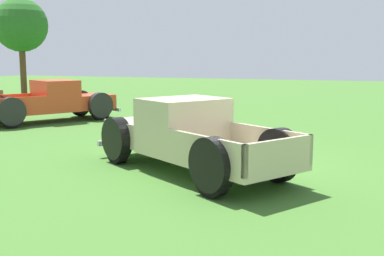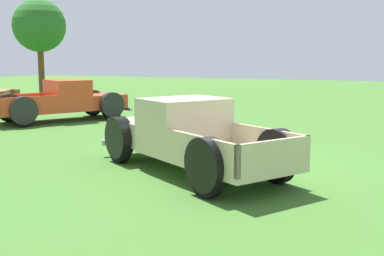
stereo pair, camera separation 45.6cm
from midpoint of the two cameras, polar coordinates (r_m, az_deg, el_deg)
The scene contains 4 objects.
ground_plane at distance 10.38m, azimuth 2.80°, elevation -4.34°, with size 80.00×80.00×0.00m, color #3D6B28.
pickup_truck_foreground at distance 9.82m, azimuth -2.57°, elevation -0.90°, with size 3.96×4.99×1.47m.
pickup_truck_behind_left at distance 18.06m, azimuth -16.49°, elevation 3.05°, with size 5.07×3.86×1.48m.
oak_tree_east at distance 30.24m, azimuth -20.18°, elevation 11.40°, with size 3.11×3.11×5.72m.
Camera 1 is at (-9.71, -2.95, 2.30)m, focal length 44.67 mm.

